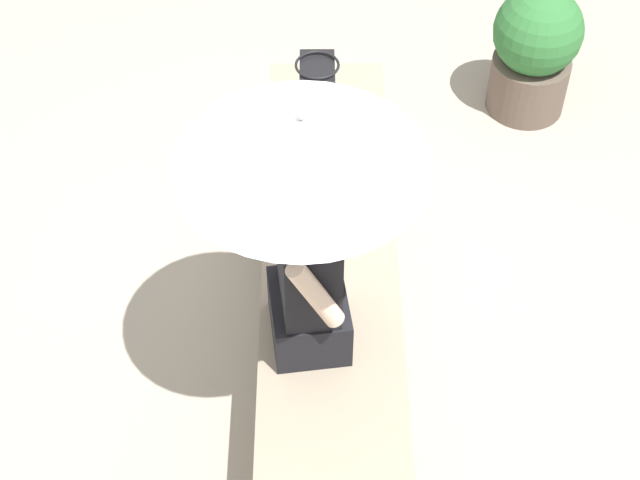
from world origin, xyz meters
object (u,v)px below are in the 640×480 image
object	(u,v)px
person_seated	(308,268)
planter_near	(534,50)
parasol	(301,142)
handbag_black	(317,94)
magazine	(321,192)

from	to	relation	value
person_seated	planter_near	xyz separation A→B (m)	(-1.87, 1.16, -0.48)
parasol	planter_near	distance (m)	2.52
handbag_black	magazine	distance (m)	0.49
handbag_black	planter_near	world-z (taller)	handbag_black
person_seated	magazine	xyz separation A→B (m)	(-0.75, 0.05, -0.38)
handbag_black	magazine	world-z (taller)	handbag_black
person_seated	handbag_black	xyz separation A→B (m)	(-1.22, 0.04, -0.22)
planter_near	handbag_black	bearing A→B (deg)	-59.85
parasol	planter_near	size ratio (longest dim) A/B	1.60
parasol	planter_near	bearing A→B (deg)	148.52
person_seated	parasol	world-z (taller)	parasol
parasol	planter_near	xyz separation A→B (m)	(-1.93, 1.18, -1.12)
person_seated	handbag_black	distance (m)	1.24
parasol	planter_near	world-z (taller)	parasol
person_seated	magazine	bearing A→B (deg)	175.99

